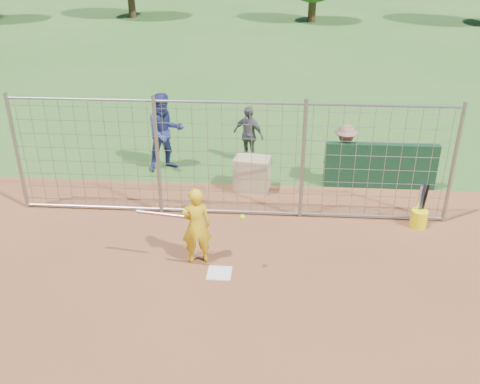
# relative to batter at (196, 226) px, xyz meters

# --- Properties ---
(ground) EXTENTS (100.00, 100.00, 0.00)m
(ground) POSITION_rel_batter_xyz_m (0.45, -0.17, -0.75)
(ground) COLOR #2D591E
(ground) RESTS_ON ground
(home_plate) EXTENTS (0.43, 0.43, 0.02)m
(home_plate) POSITION_rel_batter_xyz_m (0.45, -0.37, -0.74)
(home_plate) COLOR silver
(home_plate) RESTS_ON ground
(dugout_wall) EXTENTS (2.60, 0.20, 1.10)m
(dugout_wall) POSITION_rel_batter_xyz_m (3.85, 3.43, -0.20)
(dugout_wall) COLOR #11381E
(dugout_wall) RESTS_ON ground
(batter) EXTENTS (0.62, 0.49, 1.50)m
(batter) POSITION_rel_batter_xyz_m (0.00, 0.00, 0.00)
(batter) COLOR gold
(batter) RESTS_ON ground
(bystander_a) EXTENTS (1.21, 1.12, 1.98)m
(bystander_a) POSITION_rel_batter_xyz_m (-1.37, 4.15, 0.24)
(bystander_a) COLOR navy
(bystander_a) RESTS_ON ground
(bystander_b) EXTENTS (0.96, 0.77, 1.52)m
(bystander_b) POSITION_rel_batter_xyz_m (0.67, 4.72, 0.01)
(bystander_b) COLOR #525156
(bystander_b) RESTS_ON ground
(bystander_c) EXTENTS (1.03, 0.69, 1.48)m
(bystander_c) POSITION_rel_batter_xyz_m (3.02, 3.59, -0.01)
(bystander_c) COLOR #8A5C4B
(bystander_c) RESTS_ON ground
(equipment_bin) EXTENTS (0.88, 0.67, 0.80)m
(equipment_bin) POSITION_rel_batter_xyz_m (0.85, 3.10, -0.35)
(equipment_bin) COLOR tan
(equipment_bin) RESTS_ON ground
(equipment_in_play) EXTENTS (1.90, 0.19, 0.10)m
(equipment_in_play) POSITION_rel_batter_xyz_m (-0.22, -0.31, 0.39)
(equipment_in_play) COLOR silver
(equipment_in_play) RESTS_ON ground
(bucket_with_bats) EXTENTS (0.34, 0.34, 0.98)m
(bucket_with_bats) POSITION_rel_batter_xyz_m (4.37, 1.59, -0.51)
(bucket_with_bats) COLOR #FFE90D
(bucket_with_bats) RESTS_ON ground
(backstop_fence) EXTENTS (9.08, 0.08, 2.60)m
(backstop_fence) POSITION_rel_batter_xyz_m (0.45, 1.83, 0.51)
(backstop_fence) COLOR gray
(backstop_fence) RESTS_ON ground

